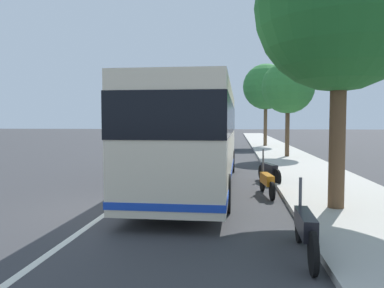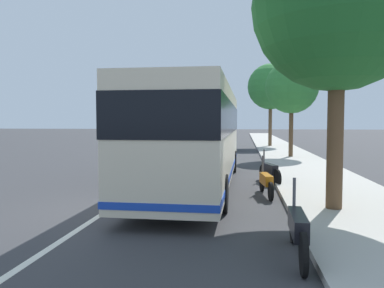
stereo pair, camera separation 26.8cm
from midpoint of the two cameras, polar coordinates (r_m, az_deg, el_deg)
ground_plane at (r=10.56m, az=-12.66°, el=-9.58°), size 220.00×220.00×0.00m
sidewalk_curb at (r=20.08m, az=15.41°, el=-3.28°), size 110.00×3.60×0.14m
lane_divider_line at (r=20.14m, az=-3.25°, el=-3.34°), size 110.00×0.16×0.01m
coach_bus at (r=13.84m, az=0.21°, el=1.80°), size 12.48×2.70×3.44m
motorcycle_far_end at (r=7.03m, az=15.53°, el=-12.11°), size 2.31×0.28×1.29m
motorcycle_mid_row at (r=12.34m, az=10.53°, el=-5.57°), size 2.06×0.38×1.23m
motorcycle_nearest_curb at (r=14.82m, az=10.94°, el=-3.97°), size 2.08×0.70×1.27m
car_oncoming at (r=31.74m, az=3.77°, el=0.38°), size 4.00×1.99×1.52m
car_side_street at (r=49.53m, az=0.62°, el=1.44°), size 4.41×2.00×1.46m
car_behind_bus at (r=43.35m, az=-0.19°, el=1.23°), size 4.18×1.93×1.56m
roadside_tree_near_camera at (r=10.72m, az=20.60°, el=18.64°), size 4.27×4.27×7.38m
roadside_tree_mid_block at (r=25.08m, az=13.86°, el=8.22°), size 3.34×3.34×6.21m
roadside_tree_far_block at (r=35.84m, az=10.77°, el=8.40°), size 4.16×4.16×7.64m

